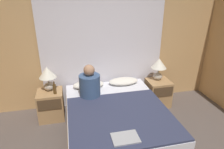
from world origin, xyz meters
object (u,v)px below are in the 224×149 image
Objects in this scene: person_left_in_bed at (90,84)px; nightstand_left at (51,105)px; lamp_right at (159,66)px; pillow_right at (123,81)px; bed at (116,120)px; lamp_left at (48,75)px; pillow_left at (88,85)px; beer_bottle_on_left_stand at (55,89)px; nightstand_right at (158,93)px; laptop_on_bed at (125,138)px.

nightstand_left is at bearing 160.25° from person_left_in_bed.
lamp_right is 0.78m from pillow_right.
lamp_left is (-1.07, 0.79, 0.59)m from bed.
bed is 0.76m from person_left_in_bed.
lamp_left is at bearing -178.75° from pillow_right.
pillow_left is at bearing 8.63° from nightstand_left.
person_left_in_bed reaches higher than beer_bottle_on_left_stand.
pillow_right is at bearing 0.00° from pillow_left.
person_left_in_bed is 0.64m from beer_bottle_on_left_stand.
beer_bottle_on_left_stand reaches higher than nightstand_left.
person_left_in_bed is at bearing -19.75° from nightstand_left.
person_left_in_bed reaches higher than nightstand_right.
lamp_right reaches higher than pillow_right.
pillow_right is at bearing 171.37° from nightstand_right.
lamp_left reaches higher than bed.
lamp_left is 1.34× the size of laptop_on_bed.
bed is at bearing -113.19° from pillow_right.
nightstand_right reaches higher than bed.
nightstand_right is 0.57m from lamp_right.
person_left_in_bed is (-0.01, -0.37, 0.18)m from pillow_left.
laptop_on_bed reaches higher than nightstand_left.
pillow_left is (0.72, 0.11, 0.29)m from nightstand_left.
lamp_left is 0.76× the size of person_left_in_bed.
pillow_left is 0.70m from pillow_right.
lamp_left is 2.15m from lamp_right.
person_left_in_bed is at bearing -91.86° from pillow_left.
laptop_on_bed is at bearing -76.75° from person_left_in_bed.
bed is 0.94m from pillow_right.
lamp_left is at bearing 90.00° from nightstand_left.
lamp_left is 0.79m from person_left_in_bed.
lamp_right is 1.45m from pillow_left.
beer_bottle_on_left_stand reaches higher than pillow_left.
nightstand_right is 0.92× the size of pillow_right.
nightstand_right is 1.53m from person_left_in_bed.
nightstand_left is 0.92× the size of pillow_left.
person_left_in_bed is at bearing -15.78° from beer_bottle_on_left_stand.
nightstand_right is 1.46m from pillow_left.
nightstand_left reaches higher than bed.
pillow_right is (-0.72, 0.03, -0.28)m from lamp_right.
nightstand_left is 0.79m from pillow_left.
lamp_left is 1.45m from pillow_right.
bed is at bearing -66.81° from pillow_left.
pillow_left is at bearing 88.14° from person_left_in_bed.
lamp_right is at bearing -1.25° from pillow_left.
laptop_on_bed is (-1.15, -1.48, 0.27)m from nightstand_right.
beer_bottle_on_left_stand is 1.66m from laptop_on_bed.
bed is at bearing -36.22° from lamp_left.
lamp_left is 0.28m from beer_bottle_on_left_stand.
beer_bottle_on_left_stand is at bearing -175.43° from lamp_right.
pillow_right is (1.43, 0.03, -0.28)m from lamp_left.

